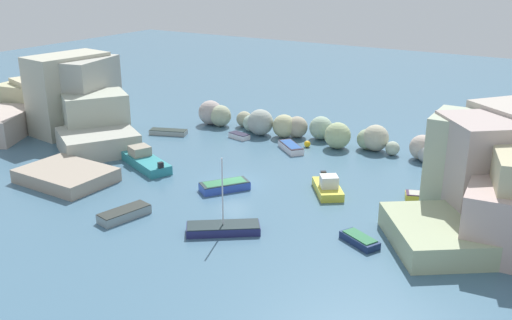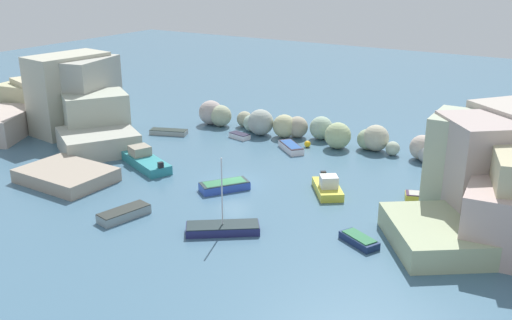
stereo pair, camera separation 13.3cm
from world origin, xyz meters
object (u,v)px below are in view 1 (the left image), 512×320
Objects in this scene: stone_dock at (66,175)px; moored_boat_5 at (291,147)px; moored_boat_1 at (65,188)px; moored_boat_9 at (124,214)px; channel_buoy at (307,144)px; moored_boat_4 at (145,160)px; moored_boat_7 at (239,136)px; moored_boat_11 at (225,186)px; moored_boat_8 at (360,240)px; moored_boat_3 at (168,132)px; moored_boat_6 at (328,187)px; moored_boat_2 at (59,164)px; moored_boat_10 at (223,228)px.

moored_boat_5 is at bearing 54.86° from stone_dock.
stone_dock is 2.10m from moored_boat_1.
channel_buoy is at bearing -177.18° from moored_boat_9.
moored_boat_4 reaches higher than moored_boat_1.
moored_boat_4 is 12.01m from moored_boat_7.
moored_boat_9 is 8.88m from moored_boat_11.
moored_boat_11 is (-12.97, 3.02, 0.09)m from moored_boat_8.
stone_dock is 15.37m from moored_boat_3.
moored_boat_7 is at bearing 33.37° from moored_boat_5.
moored_boat_6 is at bearing 173.68° from moored_boat_5.
moored_boat_8 is at bearing -25.77° from moored_boat_7.
stone_dock is 21.26m from moored_boat_5.
moored_boat_8 is (12.34, -16.73, -0.05)m from channel_buoy.
moored_boat_6 reaches higher than moored_boat_5.
moored_boat_11 is at bearing 171.68° from moored_boat_9.
moored_boat_2 reaches higher than moored_boat_5.
stone_dock is 3.91m from moored_boat_2.
moored_boat_3 is 0.95× the size of moored_boat_6.
moored_boat_4 is at bearing 16.69° from moored_boat_8.
stone_dock reaches higher than moored_boat_5.
channel_buoy is at bearing -21.37° from moored_boat_2.
stone_dock reaches higher than moored_boat_11.
moored_boat_2 is at bearing -42.33° from moored_boat_11.
moored_boat_3 is (-3.06, 16.74, 0.04)m from moored_boat_1.
channel_buoy is 0.16× the size of moored_boat_9.
moored_boat_2 is 7.70m from moored_boat_4.
moored_boat_1 is 0.47× the size of moored_boat_10.
moored_boat_2 is 18.42m from moored_boat_7.
moored_boat_2 is (-16.45, -17.16, 0.01)m from channel_buoy.
moored_boat_9 is (-3.82, -21.99, 0.02)m from channel_buoy.
moored_boat_2 reaches higher than moored_boat_8.
moored_boat_4 is at bearing 89.79° from moored_boat_5.
channel_buoy is at bearing 20.89° from moored_boat_7.
channel_buoy reaches higher than moored_boat_3.
channel_buoy is 16.31m from moored_boat_4.
moored_boat_7 is (2.66, 11.70, -0.28)m from moored_boat_4.
channel_buoy is 0.27× the size of moored_boat_7.
moored_boat_7 is at bearing -171.66° from channel_buoy.
moored_boat_2 reaches higher than moored_boat_3.
moored_boat_1 is at bearing 79.83° from moored_boat_3.
moored_boat_3 is at bearing -136.23° from moored_boat_9.
moored_boat_10 is at bearing 48.19° from moored_boat_8.
moored_boat_10 reaches higher than moored_boat_9.
moored_boat_1 is 0.74× the size of moored_boat_2.
stone_dock is 11.58× the size of channel_buoy.
moored_boat_10 is (4.57, -18.31, -0.01)m from moored_boat_5.
moored_boat_10 is at bearing -79.66° from channel_buoy.
stone_dock reaches higher than moored_boat_9.
moored_boat_6 is 1.08× the size of moored_boat_9.
stone_dock is 2.18× the size of moored_boat_2.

